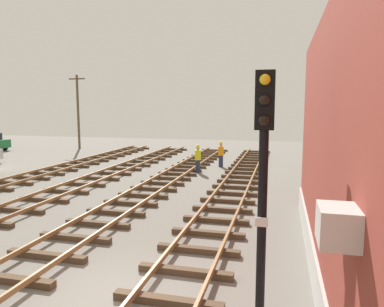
{
  "coord_description": "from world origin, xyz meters",
  "views": [
    {
      "loc": [
        3.52,
        -7.0,
        4.3
      ],
      "look_at": [
        -0.64,
        9.5,
        2.11
      ],
      "focal_mm": 33.5,
      "sensor_mm": 36.0,
      "label": 1
    }
  ],
  "objects": [
    {
      "name": "track_near_building",
      "position": [
        1.21,
        -0.0,
        0.13
      ],
      "size": [
        2.5,
        56.93,
        0.32
      ],
      "color": "#4C3826",
      "rests_on": "ground"
    },
    {
      "name": "signal_mast",
      "position": [
        3.19,
        -0.17,
        3.15
      ],
      "size": [
        0.36,
        0.4,
        4.98
      ],
      "color": "black",
      "rests_on": "ground"
    },
    {
      "name": "track_worker_foreground",
      "position": [
        -1.85,
        15.88,
        0.93
      ],
      "size": [
        0.4,
        0.4,
        1.87
      ],
      "color": "#262D4C",
      "rests_on": "ground"
    },
    {
      "name": "track_centre",
      "position": [
        -2.9,
        -0.0,
        0.13
      ],
      "size": [
        2.5,
        56.93,
        0.32
      ],
      "color": "#4C3826",
      "rests_on": "ground"
    },
    {
      "name": "utility_pole_far",
      "position": [
        -17.23,
        26.58,
        4.01
      ],
      "size": [
        1.8,
        0.24,
        7.64
      ],
      "color": "brown",
      "rests_on": "ground"
    },
    {
      "name": "track_worker_distant",
      "position": [
        -0.74,
        18.49,
        0.93
      ],
      "size": [
        0.4,
        0.4,
        1.87
      ],
      "color": "#262D4C",
      "rests_on": "ground"
    },
    {
      "name": "ground_plane",
      "position": [
        0.0,
        0.0,
        0.0
      ],
      "size": [
        80.0,
        80.0,
        0.0
      ],
      "primitive_type": "plane",
      "color": "slate"
    }
  ]
}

